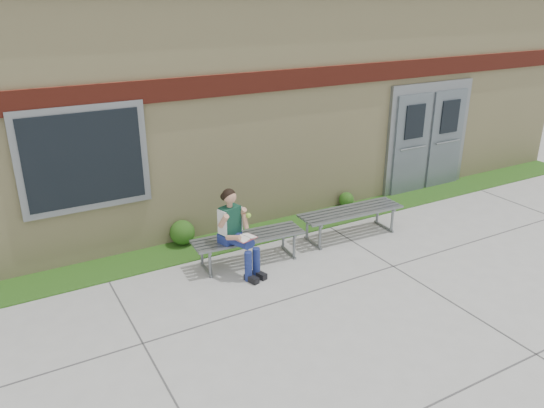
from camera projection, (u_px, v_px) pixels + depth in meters
ground at (363, 298)px, 7.44m from camera, size 80.00×80.00×0.00m
grass_strip at (272, 230)px, 9.54m from camera, size 16.00×0.80×0.02m
school_building at (195, 86)px, 11.50m from camera, size 16.20×6.22×4.20m
bench_left at (248, 242)px, 8.31m from camera, size 1.80×0.62×0.46m
bench_right at (351, 216)px, 9.22m from camera, size 1.91×0.60×0.49m
girl at (236, 230)px, 7.90m from camera, size 0.55×0.81×1.32m
shrub_mid at (182, 232)px, 8.93m from camera, size 0.42×0.42×0.42m
shrub_east at (346, 200)px, 10.52m from camera, size 0.30×0.30×0.30m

